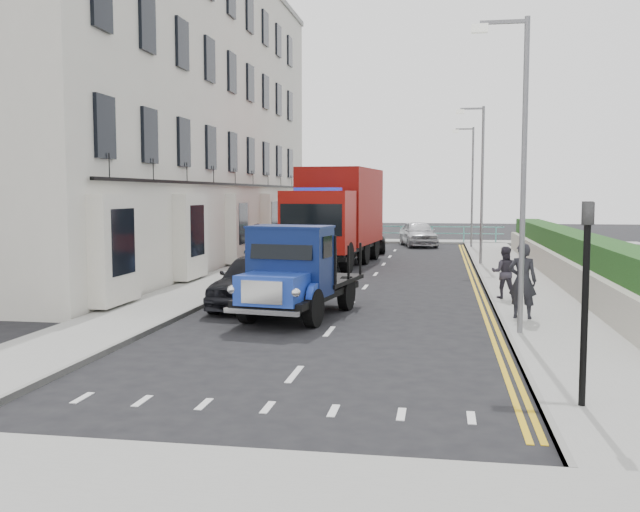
# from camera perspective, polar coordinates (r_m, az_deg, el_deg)

# --- Properties ---
(ground) EXTENTS (120.00, 120.00, 0.00)m
(ground) POSITION_cam_1_polar(r_m,az_deg,el_deg) (18.63, 1.70, -4.90)
(ground) COLOR black
(ground) RESTS_ON ground
(pavement_west) EXTENTS (2.40, 38.00, 0.12)m
(pavement_west) POSITION_cam_1_polar(r_m,az_deg,el_deg) (28.43, -6.20, -1.36)
(pavement_west) COLOR gray
(pavement_west) RESTS_ON ground
(pavement_east) EXTENTS (2.60, 38.00, 0.12)m
(pavement_east) POSITION_cam_1_polar(r_m,az_deg,el_deg) (27.50, 15.36, -1.73)
(pavement_east) COLOR gray
(pavement_east) RESTS_ON ground
(promenade) EXTENTS (30.00, 2.50, 0.12)m
(promenade) POSITION_cam_1_polar(r_m,az_deg,el_deg) (47.35, 6.55, 1.18)
(promenade) COLOR gray
(promenade) RESTS_ON ground
(sea_plane) EXTENTS (120.00, 120.00, 0.00)m
(sea_plane) POSITION_cam_1_polar(r_m,az_deg,el_deg) (78.29, 7.78, 2.64)
(sea_plane) COLOR #4D5C69
(sea_plane) RESTS_ON ground
(terrace_west) EXTENTS (6.31, 30.20, 14.25)m
(terrace_west) POSITION_cam_1_polar(r_m,az_deg,el_deg) (33.64, -11.58, 11.68)
(terrace_west) COLOR beige
(terrace_west) RESTS_ON ground
(garden_east) EXTENTS (1.45, 28.00, 1.75)m
(garden_east) POSITION_cam_1_polar(r_m,az_deg,el_deg) (27.68, 19.34, -0.05)
(garden_east) COLOR #B2AD9E
(garden_east) RESTS_ON ground
(seafront_railing) EXTENTS (13.00, 0.08, 1.11)m
(seafront_railing) POSITION_cam_1_polar(r_m,az_deg,el_deg) (46.52, 6.50, 1.76)
(seafront_railing) COLOR #59B2A5
(seafront_railing) RESTS_ON ground
(lamp_near) EXTENTS (1.23, 0.18, 7.00)m
(lamp_near) POSITION_cam_1_polar(r_m,az_deg,el_deg) (16.28, 15.58, 7.61)
(lamp_near) COLOR slate
(lamp_near) RESTS_ON ground
(lamp_mid) EXTENTS (1.23, 0.18, 7.00)m
(lamp_mid) POSITION_cam_1_polar(r_m,az_deg,el_deg) (32.23, 12.64, 6.31)
(lamp_mid) COLOR slate
(lamp_mid) RESTS_ON ground
(lamp_far) EXTENTS (1.23, 0.18, 7.00)m
(lamp_far) POSITION_cam_1_polar(r_m,az_deg,el_deg) (42.22, 11.93, 5.99)
(lamp_far) COLOR slate
(lamp_far) RESTS_ON ground
(traffic_signal) EXTENTS (0.16, 0.20, 3.10)m
(traffic_signal) POSITION_cam_1_polar(r_m,az_deg,el_deg) (10.94, 20.51, -1.26)
(traffic_signal) COLOR black
(traffic_signal) RESTS_ON ground
(bedford_lorry) EXTENTS (2.72, 5.21, 2.36)m
(bedford_lorry) POSITION_cam_1_polar(r_m,az_deg,el_deg) (18.11, -2.21, -1.71)
(bedford_lorry) COLOR black
(bedford_lorry) RESTS_ON ground
(red_lorry) EXTENTS (3.53, 8.51, 4.35)m
(red_lorry) POSITION_cam_1_polar(r_m,az_deg,el_deg) (32.25, 1.36, 3.44)
(red_lorry) COLOR black
(red_lorry) RESTS_ON ground
(parked_car_front) EXTENTS (2.04, 4.63, 1.55)m
(parked_car_front) POSITION_cam_1_polar(r_m,az_deg,el_deg) (20.31, -5.06, -1.88)
(parked_car_front) COLOR black
(parked_car_front) RESTS_ON ground
(parked_car_mid) EXTENTS (1.43, 3.85, 1.26)m
(parked_car_mid) POSITION_cam_1_polar(r_m,az_deg,el_deg) (27.91, -3.09, -0.28)
(parked_car_mid) COLOR #556DB7
(parked_car_mid) RESTS_ON ground
(parked_car_rear) EXTENTS (2.69, 5.32, 1.48)m
(parked_car_rear) POSITION_cam_1_polar(r_m,az_deg,el_deg) (31.92, 0.36, 0.59)
(parked_car_rear) COLOR #9E9EA3
(parked_car_rear) RESTS_ON ground
(seafront_car_left) EXTENTS (2.74, 4.94, 1.31)m
(seafront_car_left) POSITION_cam_1_polar(r_m,az_deg,el_deg) (39.44, 3.55, 1.30)
(seafront_car_left) COLOR black
(seafront_car_left) RESTS_ON ground
(seafront_car_right) EXTENTS (2.77, 4.83, 1.55)m
(seafront_car_right) POSITION_cam_1_polar(r_m,az_deg,el_deg) (43.78, 7.86, 1.79)
(seafront_car_right) COLOR silver
(seafront_car_right) RESTS_ON ground
(pedestrian_east_near) EXTENTS (0.77, 0.59, 1.88)m
(pedestrian_east_near) POSITION_cam_1_polar(r_m,az_deg,el_deg) (18.32, 15.90, -1.91)
(pedestrian_east_near) COLOR black
(pedestrian_east_near) RESTS_ON pavement_east
(pedestrian_east_far) EXTENTS (0.80, 0.65, 1.53)m
(pedestrian_east_far) POSITION_cam_1_polar(r_m,az_deg,el_deg) (21.71, 14.53, -1.27)
(pedestrian_east_far) COLOR #332E39
(pedestrian_east_far) RESTS_ON pavement_east
(pedestrian_west_near) EXTENTS (1.01, 0.70, 1.59)m
(pedestrian_west_near) POSITION_cam_1_polar(r_m,az_deg,el_deg) (27.99, -5.16, 0.31)
(pedestrian_west_near) COLOR #19212D
(pedestrian_west_near) RESTS_ON pavement_west
(pedestrian_west_far) EXTENTS (1.01, 0.84, 1.78)m
(pedestrian_west_far) POSITION_cam_1_polar(r_m,az_deg,el_deg) (31.50, -4.99, 1.01)
(pedestrian_west_far) COLOR #473A33
(pedestrian_west_far) RESTS_ON pavement_west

